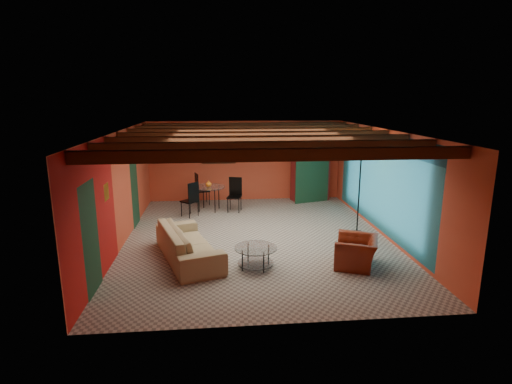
{
  "coord_description": "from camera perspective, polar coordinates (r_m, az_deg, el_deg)",
  "views": [
    {
      "loc": [
        -0.95,
        -9.65,
        3.48
      ],
      "look_at": [
        0.0,
        0.2,
        1.15
      ],
      "focal_mm": 28.42,
      "sensor_mm": 36.0,
      "label": 1
    }
  ],
  "objects": [
    {
      "name": "floor_lamp",
      "position": [
        10.7,
        14.31,
        -0.14
      ],
      "size": [
        0.58,
        0.58,
        2.16
      ],
      "primitive_type": null,
      "rotation": [
        0.0,
        0.0,
        -0.4
      ],
      "color": "black",
      "rests_on": "ground"
    },
    {
      "name": "sofa",
      "position": [
        9.04,
        -9.5,
        -7.13
      ],
      "size": [
        1.69,
        2.65,
        0.72
      ],
      "primitive_type": "imported",
      "rotation": [
        0.0,
        0.0,
        1.89
      ],
      "color": "#9B8864",
      "rests_on": "ground"
    },
    {
      "name": "ceiling_fan",
      "position": [
        9.77,
        0.11,
        6.66
      ],
      "size": [
        1.5,
        1.5,
        0.44
      ],
      "primitive_type": null,
      "color": "#472614",
      "rests_on": "ceiling"
    },
    {
      "name": "armchair",
      "position": [
        8.85,
        13.93,
        -8.15
      ],
      "size": [
        1.13,
        1.2,
        0.62
      ],
      "primitive_type": "imported",
      "rotation": [
        0.0,
        0.0,
        -1.96
      ],
      "color": "maroon",
      "rests_on": "ground"
    },
    {
      "name": "coffee_table",
      "position": [
        8.53,
        -0.05,
        -9.17
      ],
      "size": [
        1.14,
        1.14,
        0.46
      ],
      "primitive_type": null,
      "rotation": [
        0.0,
        0.0,
        -0.34
      ],
      "color": "silver",
      "rests_on": "ground"
    },
    {
      "name": "dining_table",
      "position": [
        12.7,
        -6.65,
        -0.27
      ],
      "size": [
        2.48,
        2.48,
        1.06
      ],
      "primitive_type": null,
      "rotation": [
        0.0,
        0.0,
        -0.25
      ],
      "color": "silver",
      "rests_on": "ground"
    },
    {
      "name": "armoire",
      "position": [
        13.93,
        7.65,
        3.1
      ],
      "size": [
        1.32,
        0.91,
        2.11
      ],
      "primitive_type": "cube",
      "rotation": [
        0.0,
        0.0,
        0.29
      ],
      "color": "maroon",
      "rests_on": "ground"
    },
    {
      "name": "potted_plant",
      "position": [
        13.77,
        7.82,
        8.45
      ],
      "size": [
        0.55,
        0.52,
        0.5
      ],
      "primitive_type": "imported",
      "rotation": [
        0.0,
        0.0,
        -0.34
      ],
      "color": "#26661E",
      "rests_on": "armoire"
    },
    {
      "name": "vase",
      "position": [
        12.57,
        -6.73,
        2.52
      ],
      "size": [
        0.25,
        0.25,
        0.2
      ],
      "primitive_type": "imported",
      "rotation": [
        0.0,
        0.0,
        -0.42
      ],
      "color": "orange",
      "rests_on": "dining_table"
    },
    {
      "name": "painting",
      "position": [
        13.74,
        -5.28,
        5.54
      ],
      "size": [
        1.05,
        0.03,
        0.65
      ],
      "primitive_type": "cube",
      "color": "black",
      "rests_on": "wall_back"
    },
    {
      "name": "room",
      "position": [
        9.87,
        0.05,
        6.74
      ],
      "size": [
        6.52,
        8.01,
        2.71
      ],
      "color": "gray",
      "rests_on": "ground"
    }
  ]
}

